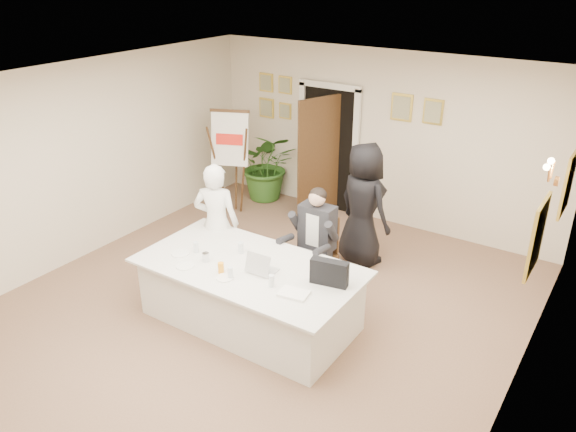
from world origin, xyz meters
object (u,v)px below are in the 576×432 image
at_px(laptop_bag, 329,272).
at_px(potted_palm, 268,165).
at_px(seated_man, 315,240).
at_px(laptop, 264,260).
at_px(standing_woman, 363,205).
at_px(oj_glass, 221,268).
at_px(steel_jug, 206,257).
at_px(standing_man, 217,223).
at_px(conference_table, 250,293).
at_px(paper_stack, 294,294).
at_px(flip_chart, 232,167).

bearing_deg(laptop_bag, potted_palm, 122.85).
xyz_separation_m(seated_man, laptop, (-0.04, -1.07, 0.19)).
distance_m(standing_woman, oj_glass, 2.47).
distance_m(laptop, steel_jug, 0.73).
bearing_deg(standing_man, conference_table, 126.44).
bearing_deg(potted_palm, paper_stack, -50.99).
relative_size(standing_woman, steel_jug, 16.24).
bearing_deg(paper_stack, laptop, 157.13).
bearing_deg(laptop, seated_man, 85.09).
bearing_deg(conference_table, potted_palm, 122.32).
distance_m(conference_table, oj_glass, 0.57).
xyz_separation_m(conference_table, laptop, (0.22, -0.01, 0.52)).
bearing_deg(laptop_bag, conference_table, 177.22).
bearing_deg(seated_man, steel_jug, -113.80).
bearing_deg(paper_stack, standing_woman, 98.69).
xyz_separation_m(potted_palm, laptop_bag, (3.06, -3.13, 0.28)).
bearing_deg(flip_chart, paper_stack, -42.01).
xyz_separation_m(laptop, oj_glass, (-0.37, -0.31, -0.07)).
relative_size(potted_palm, paper_stack, 4.15).
height_order(laptop, paper_stack, laptop).
relative_size(laptop, steel_jug, 3.06).
bearing_deg(paper_stack, flip_chart, 137.99).
bearing_deg(seated_man, conference_table, -97.25).
bearing_deg(oj_glass, flip_chart, 126.56).
distance_m(paper_stack, steel_jug, 1.26).
height_order(conference_table, steel_jug, steel_jug).
bearing_deg(standing_woman, laptop_bag, 126.52).
height_order(conference_table, laptop, laptop).
xyz_separation_m(standing_man, oj_glass, (0.82, -0.90, 0.01)).
distance_m(laptop, paper_stack, 0.63).
distance_m(conference_table, laptop, 0.56).
relative_size(conference_table, steel_jug, 23.87).
relative_size(flip_chart, standing_woman, 1.00).
bearing_deg(laptop, steel_jug, -166.86).
xyz_separation_m(standing_man, laptop_bag, (1.96, -0.43, 0.09)).
bearing_deg(standing_woman, laptop, 104.69).
bearing_deg(standing_man, standing_woman, -155.84).
distance_m(paper_stack, oj_glass, 0.94).
bearing_deg(conference_table, oj_glass, -116.11).
height_order(potted_palm, steel_jug, potted_palm).
relative_size(flip_chart, standing_man, 1.07).
distance_m(flip_chart, steel_jug, 3.15).
xyz_separation_m(conference_table, standing_man, (-0.97, 0.58, 0.44)).
relative_size(standing_woman, paper_stack, 5.76).
relative_size(flip_chart, oj_glass, 13.70).
bearing_deg(oj_glass, paper_stack, 4.39).
xyz_separation_m(standing_woman, oj_glass, (-0.58, -2.40, -0.05)).
xyz_separation_m(paper_stack, oj_glass, (-0.94, -0.07, 0.05)).
distance_m(conference_table, flip_chart, 3.31).
xyz_separation_m(standing_man, potted_palm, (-1.10, 2.70, -0.19)).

